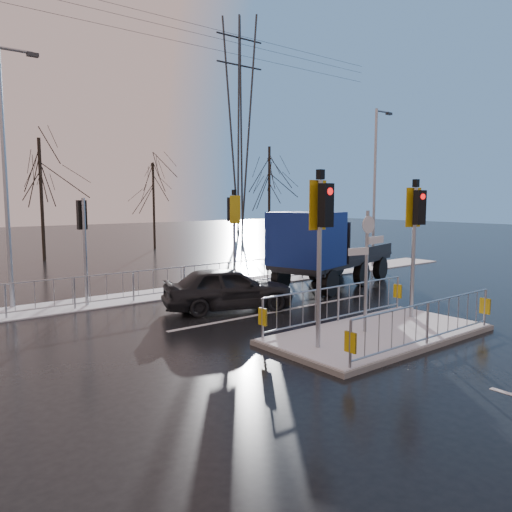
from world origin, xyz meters
TOP-DOWN VIEW (x-y plane):
  - ground at (0.00, 0.00)m, footprint 120.00×120.00m
  - snow_verge at (0.00, 8.60)m, footprint 30.00×2.00m
  - lane_markings at (0.00, -0.33)m, footprint 8.00×11.38m
  - traffic_island at (-0.01, 0.01)m, footprint 6.00×3.04m
  - far_kerb_fixtures at (0.29, 8.09)m, footprint 18.00×0.65m
  - car_far_lane at (-1.19, 4.95)m, footprint 4.41×2.89m
  - flatbed_truck at (3.63, 5.71)m, footprint 6.91×4.01m
  - tree_far_a at (-2.00, 22.00)m, footprint 3.75×3.75m
  - tree_far_b at (6.00, 24.00)m, footprint 3.25×3.25m
  - tree_far_c at (14.00, 21.00)m, footprint 4.00×4.00m
  - street_lamp_right at (10.57, 8.50)m, footprint 1.25×0.18m
  - street_lamp_left at (-6.43, 9.50)m, footprint 1.25×0.18m
  - pylon_wires at (16.88, 30.00)m, footprint 70.00×2.38m

SIDE VIEW (x-z plane):
  - ground at x=0.00m, z-range 0.00..0.00m
  - lane_markings at x=0.00m, z-range 0.00..0.01m
  - snow_verge at x=0.00m, z-range 0.00..0.04m
  - traffic_island at x=-0.01m, z-range -1.68..2.47m
  - car_far_lane at x=-1.19m, z-range 0.00..1.39m
  - far_kerb_fixtures at x=0.29m, z-range -0.90..2.93m
  - flatbed_truck at x=3.63m, z-range 0.10..3.12m
  - tree_far_b at x=6.00m, z-range 1.11..7.25m
  - street_lamp_right at x=10.57m, z-range 0.39..8.39m
  - street_lamp_left at x=-6.43m, z-range 0.39..8.59m
  - tree_far_a at x=-2.00m, z-range 1.28..8.36m
  - tree_far_c at x=14.00m, z-range 1.37..8.92m
  - pylon_wires at x=16.88m, z-range 1.05..21.02m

